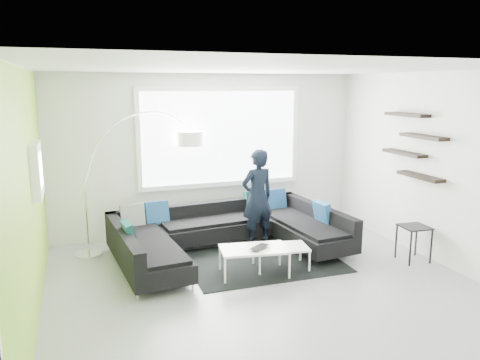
# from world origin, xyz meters

# --- Properties ---
(ground) EXTENTS (5.50, 5.50, 0.00)m
(ground) POSITION_xyz_m (0.00, 0.00, 0.00)
(ground) COLOR gray
(ground) RESTS_ON ground
(room_shell) EXTENTS (5.54, 5.04, 2.82)m
(room_shell) POSITION_xyz_m (0.04, 0.21, 1.81)
(room_shell) COLOR silver
(room_shell) RESTS_ON ground
(sectional_sofa) EXTENTS (3.59, 2.41, 0.74)m
(sectional_sofa) POSITION_xyz_m (-0.07, 1.17, 0.32)
(sectional_sofa) COLOR black
(sectional_sofa) RESTS_ON ground
(rug) EXTENTS (2.28, 1.68, 0.01)m
(rug) POSITION_xyz_m (0.31, 0.73, 0.01)
(rug) COLOR black
(rug) RESTS_ON ground
(coffee_table) EXTENTS (1.29, 0.87, 0.39)m
(coffee_table) POSITION_xyz_m (0.23, 0.36, 0.20)
(coffee_table) COLOR silver
(coffee_table) RESTS_ON ground
(arc_lamp) EXTENTS (2.17, 1.13, 2.20)m
(arc_lamp) POSITION_xyz_m (-2.15, 1.86, 1.10)
(arc_lamp) COLOR silver
(arc_lamp) RESTS_ON ground
(side_table) EXTENTS (0.42, 0.42, 0.54)m
(side_table) POSITION_xyz_m (2.45, 0.01, 0.27)
(side_table) COLOR black
(side_table) RESTS_ON ground
(person) EXTENTS (0.72, 0.60, 1.60)m
(person) POSITION_xyz_m (0.52, 1.50, 0.80)
(person) COLOR black
(person) RESTS_ON ground
(laptop) EXTENTS (0.54, 0.53, 0.03)m
(laptop) POSITION_xyz_m (0.09, 0.23, 0.40)
(laptop) COLOR black
(laptop) RESTS_ON coffee_table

